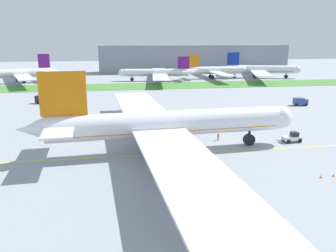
{
  "coord_description": "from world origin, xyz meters",
  "views": [
    {
      "loc": [
        -15.15,
        -64.15,
        21.93
      ],
      "look_at": [
        -3.93,
        7.03,
        3.56
      ],
      "focal_mm": 36.53,
      "sensor_mm": 36.0,
      "label": 1
    }
  ],
  "objects": [
    {
      "name": "traffic_cone_port_wing",
      "position": [
        19.96,
        -16.61,
        0.28
      ],
      "size": [
        0.36,
        0.36,
        0.58
      ],
      "color": "#F2590C",
      "rests_on": "ground"
    },
    {
      "name": "pushback_tug",
      "position": [
        22.97,
        2.57,
        1.0
      ],
      "size": [
        5.78,
        2.57,
        2.21
      ],
      "color": "white",
      "rests_on": "ground"
    },
    {
      "name": "apron_taxi_line",
      "position": [
        0.0,
        -1.33,
        0.0
      ],
      "size": [
        280.0,
        0.36,
        0.01
      ],
      "primitive_type": "cube",
      "color": "yellow",
      "rests_on": "ground"
    },
    {
      "name": "parked_airliner_far_outer",
      "position": [
        68.24,
        124.75,
        4.91
      ],
      "size": [
        44.38,
        72.0,
        14.47
      ],
      "color": "white",
      "rests_on": "ground"
    },
    {
      "name": "parked_airliner_far_centre",
      "position": [
        8.18,
        119.1,
        4.39
      ],
      "size": [
        41.67,
        66.92,
        12.94
      ],
      "color": "white",
      "rests_on": "ground"
    },
    {
      "name": "terminal_building",
      "position": [
        39.8,
        169.59,
        9.0
      ],
      "size": [
        128.33,
        20.0,
        18.0
      ],
      "primitive_type": "cube",
      "color": "gray",
      "rests_on": "ground"
    },
    {
      "name": "grass_median_strip",
      "position": [
        0.0,
        99.1,
        0.05
      ],
      "size": [
        320.0,
        24.0,
        0.1
      ],
      "primitive_type": "cube",
      "color": "#4C8438",
      "rests_on": "ground"
    },
    {
      "name": "service_truck_fuel_bowser",
      "position": [
        47.12,
        41.89,
        1.41
      ],
      "size": [
        5.01,
        3.37,
        2.56
      ],
      "color": "#33478C",
      "rests_on": "ground"
    },
    {
      "name": "ground_plane",
      "position": [
        0.0,
        0.0,
        0.0
      ],
      "size": [
        600.0,
        600.0,
        0.0
      ],
      "primitive_type": "plane",
      "color": "#9399A0",
      "rests_on": "ground"
    },
    {
      "name": "airliner_foreground",
      "position": [
        -5.81,
        0.64,
        5.56
      ],
      "size": [
        55.43,
        89.29,
        16.38
      ],
      "color": "white",
      "rests_on": "ground"
    },
    {
      "name": "traffic_cone_near_nose",
      "position": [
        17.53,
        -16.87,
        0.28
      ],
      "size": [
        0.36,
        0.36,
        0.58
      ],
      "color": "#F2590C",
      "rests_on": "ground"
    },
    {
      "name": "service_truck_baggage_loader",
      "position": [
        -40.17,
        59.66,
        1.48
      ],
      "size": [
        5.36,
        3.66,
        2.68
      ],
      "color": "black",
      "rests_on": "ground"
    },
    {
      "name": "ground_crew_wingwalker_port",
      "position": [
        7.32,
        6.39,
        0.98
      ],
      "size": [
        0.52,
        0.4,
        1.62
      ],
      "color": "black",
      "rests_on": "ground"
    },
    {
      "name": "parked_airliner_far_left",
      "position": [
        -63.19,
        120.65,
        4.91
      ],
      "size": [
        38.41,
        60.96,
        14.47
      ],
      "color": "white",
      "rests_on": "ground"
    },
    {
      "name": "parked_airliner_far_right",
      "position": [
        41.71,
        125.26,
        4.63
      ],
      "size": [
        37.29,
        58.06,
        13.65
      ],
      "color": "white",
      "rests_on": "ground"
    }
  ]
}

